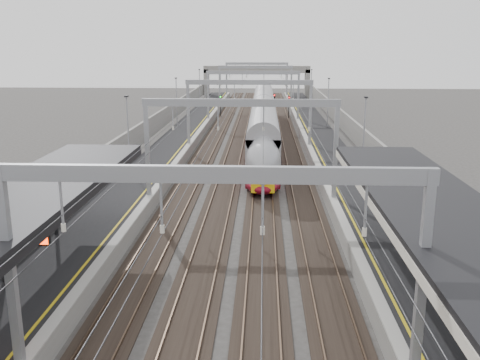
# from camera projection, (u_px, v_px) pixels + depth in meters

# --- Properties ---
(platform_left) EXTENTS (4.00, 120.00, 1.00)m
(platform_left) POSITION_uv_depth(u_px,v_px,m) (178.00, 143.00, 59.16)
(platform_left) COLOR black
(platform_left) RESTS_ON ground
(platform_right) EXTENTS (4.00, 120.00, 1.00)m
(platform_right) POSITION_uv_depth(u_px,v_px,m) (323.00, 144.00, 58.48)
(platform_right) COLOR black
(platform_right) RESTS_ON ground
(tracks) EXTENTS (11.40, 140.00, 0.20)m
(tracks) POSITION_uv_depth(u_px,v_px,m) (250.00, 148.00, 58.93)
(tracks) COLOR black
(tracks) RESTS_ON ground
(overhead_line) EXTENTS (13.00, 140.00, 6.60)m
(overhead_line) POSITION_uv_depth(u_px,v_px,m) (251.00, 87.00, 63.85)
(overhead_line) COLOR #919399
(overhead_line) RESTS_ON platform_left
(canopy_right) EXTENTS (4.40, 30.00, 4.24)m
(canopy_right) POSITION_uv_depth(u_px,v_px,m) (471.00, 240.00, 16.66)
(canopy_right) COLOR black
(canopy_right) RESTS_ON platform_right
(overbridge) EXTENTS (22.00, 2.20, 6.90)m
(overbridge) POSITION_uv_depth(u_px,v_px,m) (257.00, 74.00, 110.93)
(overbridge) COLOR gray
(overbridge) RESTS_ON ground
(wall_left) EXTENTS (0.30, 120.00, 3.20)m
(wall_left) POSITION_uv_depth(u_px,v_px,m) (149.00, 133.00, 59.03)
(wall_left) COLOR gray
(wall_left) RESTS_ON ground
(wall_right) EXTENTS (0.30, 120.00, 3.20)m
(wall_right) POSITION_uv_depth(u_px,v_px,m) (353.00, 134.00, 58.08)
(wall_right) COLOR gray
(wall_right) RESTS_ON ground
(train) EXTENTS (2.72, 49.64, 4.31)m
(train) POSITION_uv_depth(u_px,v_px,m) (263.00, 126.00, 60.90)
(train) COLOR maroon
(train) RESTS_ON ground
(bench) EXTENTS (0.84, 2.03, 1.02)m
(bench) POSITION_uv_depth(u_px,v_px,m) (422.00, 241.00, 26.32)
(bench) COLOR black
(bench) RESTS_ON platform_right
(signal_green) EXTENTS (0.32, 0.32, 3.48)m
(signal_green) POSITION_uv_depth(u_px,v_px,m) (221.00, 102.00, 83.09)
(signal_green) COLOR black
(signal_green) RESTS_ON ground
(signal_red_near) EXTENTS (0.32, 0.32, 3.48)m
(signal_red_near) POSITION_uv_depth(u_px,v_px,m) (274.00, 100.00, 85.83)
(signal_red_near) COLOR black
(signal_red_near) RESTS_ON ground
(signal_red_far) EXTENTS (0.32, 0.32, 3.48)m
(signal_red_far) POSITION_uv_depth(u_px,v_px,m) (289.00, 103.00, 82.15)
(signal_red_far) COLOR black
(signal_red_far) RESTS_ON ground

